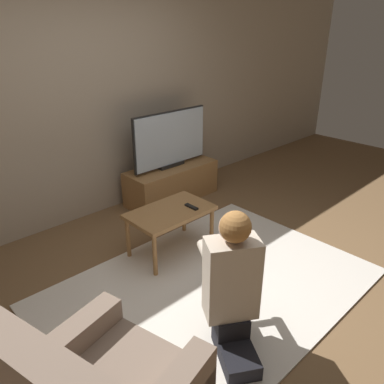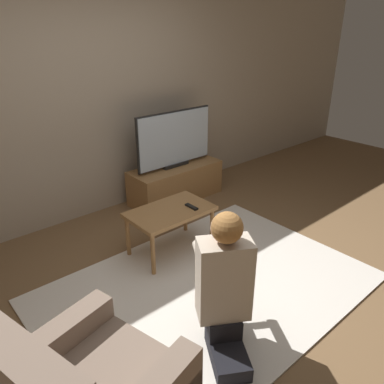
{
  "view_description": "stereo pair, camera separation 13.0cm",
  "coord_description": "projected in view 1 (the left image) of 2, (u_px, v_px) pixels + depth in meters",
  "views": [
    {
      "loc": [
        -1.86,
        -1.73,
        2.03
      ],
      "look_at": [
        0.29,
        0.54,
        0.62
      ],
      "focal_mm": 35.0,
      "sensor_mm": 36.0,
      "label": 1
    },
    {
      "loc": [
        -1.76,
        -1.81,
        2.03
      ],
      "look_at": [
        0.29,
        0.54,
        0.62
      ],
      "focal_mm": 35.0,
      "sensor_mm": 36.0,
      "label": 2
    }
  ],
  "objects": [
    {
      "name": "rug",
      "position": [
        211.0,
        287.0,
        3.14
      ],
      "size": [
        2.64,
        1.85,
        0.02
      ],
      "color": "silver",
      "rests_on": "ground_plane"
    },
    {
      "name": "tv",
      "position": [
        171.0,
        139.0,
        4.44
      ],
      "size": [
        1.06,
        0.08,
        0.68
      ],
      "color": "black",
      "rests_on": "tv_stand"
    },
    {
      "name": "person_kneeling",
      "position": [
        232.0,
        282.0,
        2.39
      ],
      "size": [
        0.6,
        0.77,
        1.01
      ],
      "rotation": [
        0.0,
        0.0,
        2.6
      ],
      "color": "black",
      "rests_on": "rug"
    },
    {
      "name": "ground_plane",
      "position": [
        211.0,
        288.0,
        3.14
      ],
      "size": [
        10.0,
        10.0,
        0.0
      ],
      "primitive_type": "plane",
      "color": "brown"
    },
    {
      "name": "tv_stand",
      "position": [
        172.0,
        183.0,
        4.66
      ],
      "size": [
        1.17,
        0.46,
        0.43
      ],
      "color": "olive",
      "rests_on": "ground_plane"
    },
    {
      "name": "coffee_table",
      "position": [
        170.0,
        215.0,
        3.48
      ],
      "size": [
        0.78,
        0.48,
        0.45
      ],
      "color": "olive",
      "rests_on": "ground_plane"
    },
    {
      "name": "remote",
      "position": [
        191.0,
        207.0,
        3.51
      ],
      "size": [
        0.04,
        0.15,
        0.02
      ],
      "color": "black",
      "rests_on": "coffee_table"
    },
    {
      "name": "wall_back",
      "position": [
        80.0,
        100.0,
        3.89
      ],
      "size": [
        10.0,
        0.06,
        2.6
      ],
      "color": "tan",
      "rests_on": "ground_plane"
    }
  ]
}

